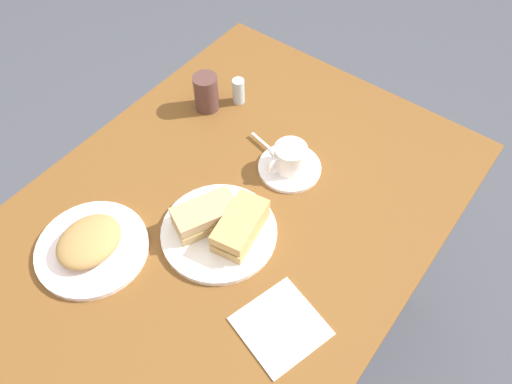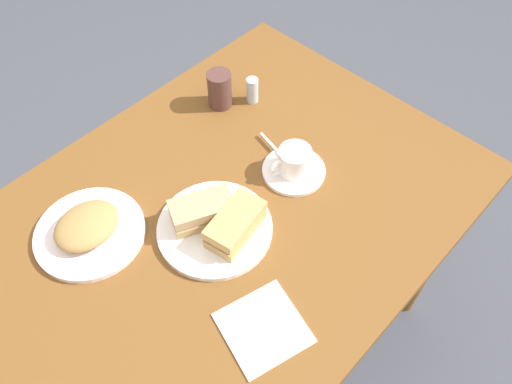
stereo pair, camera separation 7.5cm
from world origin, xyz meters
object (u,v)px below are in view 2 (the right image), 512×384
Objects in this scene: napkin at (263,328)px; drinking_glass at (220,89)px; sandwich_front at (202,211)px; dining_table at (231,231)px; spoon at (276,149)px; coffee_saucer at (294,171)px; coffee_cup at (294,160)px; side_plate at (90,233)px; sandwich_plate at (215,228)px; salt_shaker at (252,90)px; sandwich_back at (235,224)px.

napkin is 0.64m from drinking_glass.
sandwich_front is 1.54× the size of drinking_glass.
dining_table is at bearing -121.79° from napkin.
spoon reaches higher than dining_table.
drinking_glass reaches higher than sandwich_front.
drinking_glass is (-0.22, -0.26, 0.15)m from dining_table.
coffee_saucer is 1.44× the size of coffee_cup.
sandwich_plate is at bearing 135.97° from side_plate.
napkin is 2.09× the size of salt_shaker.
sandwich_back is at bearing 22.37° from spoon.
dining_table is 0.37m from drinking_glass.
coffee_saucer is 1.54× the size of spoon.
side_plate is 1.60× the size of napkin.
sandwich_back is 1.00× the size of napkin.
sandwich_plate reaches higher than dining_table.
sandwich_back reaches higher than spoon.
coffee_cup reaches higher than sandwich_back.
drinking_glass reaches higher than salt_shaker.
sandwich_front is 1.02× the size of sandwich_back.
side_plate is at bearing -44.03° from sandwich_plate.
coffee_saucer is 0.40m from napkin.
sandwich_front is at bearing -11.74° from coffee_cup.
spoon is at bearing -168.00° from sandwich_plate.
sandwich_front is at bearing -72.37° from sandwich_back.
spoon is 0.47m from side_plate.
sandwich_front is 0.25m from coffee_saucer.
sandwich_back is 0.42m from drinking_glass.
dining_table is 7.53× the size of sandwich_back.
dining_table is 4.73× the size of side_plate.
sandwich_plate is 2.58× the size of spoon.
salt_shaker reaches higher than dining_table.
sandwich_back reaches higher than sandwich_front.
drinking_glass is (-0.05, -0.30, 0.01)m from coffee_cup.
sandwich_front is (0.07, -0.01, 0.14)m from dining_table.
drinking_glass is at bearing -169.31° from side_plate.
sandwich_plate is 0.25m from coffee_cup.
salt_shaker reaches higher than sandwich_plate.
coffee_saucer is at bearing 167.59° from dining_table.
sandwich_plate is 0.25m from napkin.
sandwich_plate is 1.68× the size of sandwich_back.
dining_table is 7.48× the size of coffee_saucer.
salt_shaker is at bearing -144.76° from dining_table.
spoon is (-0.24, -0.10, -0.03)m from sandwich_back.
coffee_saucer is 0.27m from salt_shaker.
spoon is 0.45m from napkin.
side_plate is 2.40× the size of drinking_glass.
sandwich_back is (0.04, 0.06, 0.14)m from dining_table.
sandwich_plate is 0.27m from spoon.
coffee_saucer is 0.48m from side_plate.
sandwich_front reaches higher than side_plate.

